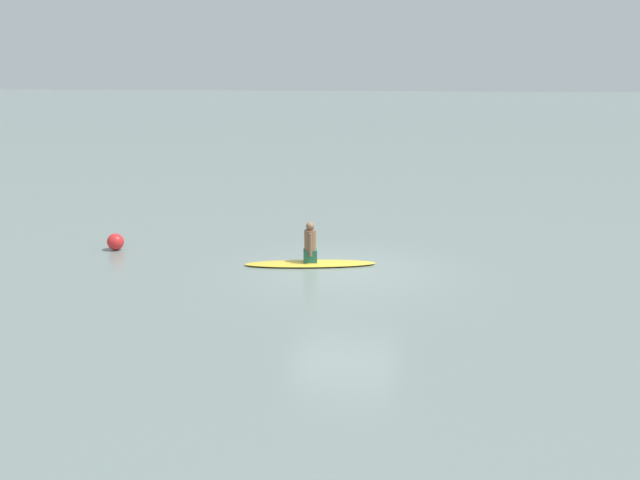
{
  "coord_description": "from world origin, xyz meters",
  "views": [
    {
      "loc": [
        -2.81,
        15.51,
        4.5
      ],
      "look_at": [
        0.71,
        -0.46,
        0.59
      ],
      "focal_mm": 38.57,
      "sensor_mm": 36.0,
      "label": 1
    }
  ],
  "objects": [
    {
      "name": "ground_plane",
      "position": [
        0.0,
        0.0,
        0.0
      ],
      "size": [
        400.0,
        400.0,
        0.0
      ],
      "primitive_type": "plane",
      "color": "slate"
    },
    {
      "name": "surfboard",
      "position": [
        0.91,
        -0.25,
        0.04
      ],
      "size": [
        3.28,
        1.47,
        0.08
      ],
      "primitive_type": "ellipsoid",
      "rotation": [
        0.0,
        0.0,
        -2.89
      ],
      "color": "gold",
      "rests_on": "ground"
    },
    {
      "name": "person_paddler",
      "position": [
        0.91,
        -0.25,
        0.53
      ],
      "size": [
        0.38,
        0.44,
        0.99
      ],
      "rotation": [
        0.0,
        0.0,
        -2.89
      ],
      "color": "#26664C",
      "rests_on": "surfboard"
    },
    {
      "name": "buoy_marker",
      "position": [
        6.32,
        -0.62,
        0.22
      ],
      "size": [
        0.44,
        0.44,
        0.44
      ],
      "primitive_type": "sphere",
      "color": "red",
      "rests_on": "ground"
    }
  ]
}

